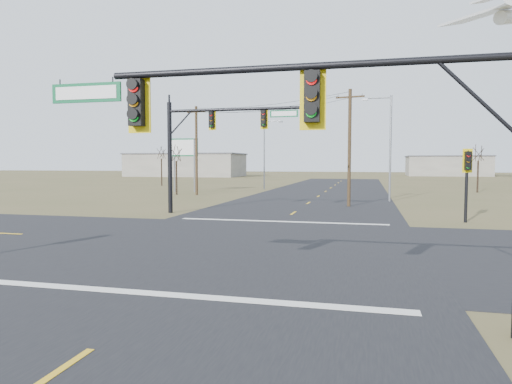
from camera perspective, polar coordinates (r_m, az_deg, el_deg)
ground at (r=19.00m, az=-1.09°, el=-6.60°), size 320.00×320.00×0.00m
road_ew at (r=18.99m, az=-1.09°, el=-6.57°), size 160.00×14.00×0.02m
road_ns at (r=18.99m, az=-1.09°, el=-6.56°), size 14.00×160.00×0.02m
stop_bar_near at (r=12.08m, az=-10.47°, el=-12.51°), size 12.00×0.40×0.01m
stop_bar_far at (r=26.23m, az=3.13°, el=-3.69°), size 12.00×0.40×0.01m
mast_arm_near at (r=9.68m, az=6.24°, el=9.47°), size 10.32×0.42×5.97m
mast_arm_far at (r=30.33m, az=-5.74°, el=7.36°), size 9.18×0.53×7.44m
pedestal_signal_ne at (r=28.27m, az=24.92°, el=2.73°), size 0.64×0.55×4.21m
utility_pole_near at (r=35.90m, az=11.61°, el=5.68°), size 2.18×0.55×9.01m
utility_pole_far at (r=48.37m, az=-7.46°, el=5.34°), size 2.24×0.62×9.29m
highway_sign at (r=53.70m, az=-8.97°, el=4.68°), size 3.32×0.30×6.22m
streetlight_a at (r=41.52m, az=16.18°, el=5.99°), size 2.57×0.29×9.23m
streetlight_c at (r=58.95m, az=1.22°, el=5.23°), size 2.50×0.36×8.92m
bare_tree_a at (r=49.32m, az=-9.94°, el=4.84°), size 2.48×2.48×5.63m
bare_tree_b at (r=69.19m, az=-11.75°, el=4.88°), size 2.84×2.84×6.21m
bare_tree_c at (r=58.03m, az=26.05°, el=4.45°), size 2.92×2.92×5.82m
warehouse_left at (r=116.99m, az=-8.75°, el=3.30°), size 28.00×14.00×5.50m
warehouse_mid at (r=129.65m, az=22.77°, el=2.98°), size 20.00×12.00×5.00m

